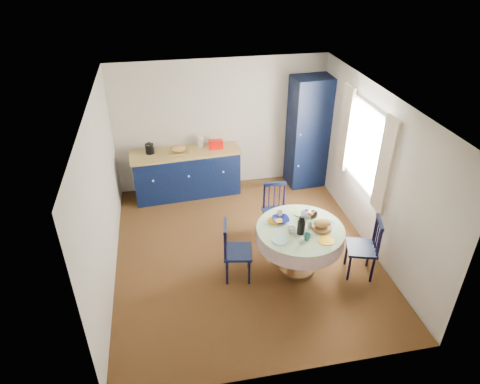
% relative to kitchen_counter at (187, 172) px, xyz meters
% --- Properties ---
extents(floor, '(4.50, 4.50, 0.00)m').
position_rel_kitchen_counter_xyz_m(floor, '(0.73, -1.96, -0.47)').
color(floor, black).
rests_on(floor, ground).
extents(ceiling, '(4.50, 4.50, 0.00)m').
position_rel_kitchen_counter_xyz_m(ceiling, '(0.73, -1.96, 2.03)').
color(ceiling, white).
rests_on(ceiling, wall_back).
extents(wall_back, '(4.00, 0.02, 2.50)m').
position_rel_kitchen_counter_xyz_m(wall_back, '(0.73, 0.29, 0.78)').
color(wall_back, beige).
rests_on(wall_back, floor).
extents(wall_left, '(0.02, 4.50, 2.50)m').
position_rel_kitchen_counter_xyz_m(wall_left, '(-1.27, -1.96, 0.78)').
color(wall_left, beige).
rests_on(wall_left, floor).
extents(wall_right, '(0.02, 4.50, 2.50)m').
position_rel_kitchen_counter_xyz_m(wall_right, '(2.73, -1.96, 0.78)').
color(wall_right, beige).
rests_on(wall_right, floor).
extents(window, '(0.10, 1.74, 1.45)m').
position_rel_kitchen_counter_xyz_m(window, '(2.68, -1.66, 1.06)').
color(window, white).
rests_on(window, wall_right).
extents(kitchen_counter, '(2.06, 0.77, 1.14)m').
position_rel_kitchen_counter_xyz_m(kitchen_counter, '(0.00, 0.00, 0.00)').
color(kitchen_counter, black).
rests_on(kitchen_counter, floor).
extents(pantry_cabinet, '(0.80, 0.60, 2.16)m').
position_rel_kitchen_counter_xyz_m(pantry_cabinet, '(2.39, 0.00, 0.61)').
color(pantry_cabinet, black).
rests_on(pantry_cabinet, floor).
extents(dining_table, '(1.26, 1.26, 1.04)m').
position_rel_kitchen_counter_xyz_m(dining_table, '(1.43, -2.52, 0.17)').
color(dining_table, '#503416').
rests_on(dining_table, floor).
extents(chair_left, '(0.47, 0.48, 0.93)m').
position_rel_kitchen_counter_xyz_m(chair_left, '(0.48, -2.49, 0.01)').
color(chair_left, black).
rests_on(chair_left, floor).
extents(chair_far, '(0.42, 0.40, 0.92)m').
position_rel_kitchen_counter_xyz_m(chair_far, '(1.32, -1.59, 0.00)').
color(chair_far, black).
rests_on(chair_far, floor).
extents(chair_right, '(0.52, 0.53, 0.97)m').
position_rel_kitchen_counter_xyz_m(chair_right, '(2.33, -2.78, 0.02)').
color(chair_right, black).
rests_on(chair_right, floor).
extents(mug_a, '(0.11, 0.11, 0.09)m').
position_rel_kitchen_counter_xyz_m(mug_a, '(1.28, -2.59, 0.34)').
color(mug_a, silver).
rests_on(mug_a, dining_table).
extents(mug_b, '(0.10, 0.10, 0.10)m').
position_rel_kitchen_counter_xyz_m(mug_b, '(1.42, -2.79, 0.34)').
color(mug_b, '#2B6B67').
rests_on(mug_b, dining_table).
extents(mug_c, '(0.12, 0.12, 0.10)m').
position_rel_kitchen_counter_xyz_m(mug_c, '(1.69, -2.30, 0.34)').
color(mug_c, black).
rests_on(mug_c, dining_table).
extents(mug_d, '(0.10, 0.10, 0.10)m').
position_rel_kitchen_counter_xyz_m(mug_d, '(1.21, -2.18, 0.34)').
color(mug_d, silver).
rests_on(mug_d, dining_table).
extents(cobalt_bowl, '(0.24, 0.24, 0.06)m').
position_rel_kitchen_counter_xyz_m(cobalt_bowl, '(1.19, -2.30, 0.32)').
color(cobalt_bowl, navy).
rests_on(cobalt_bowl, dining_table).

